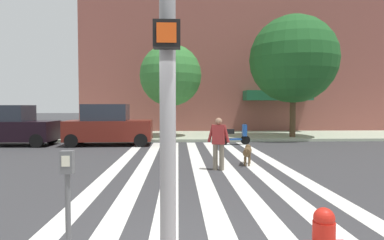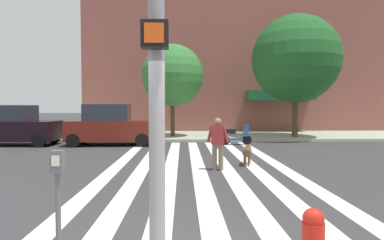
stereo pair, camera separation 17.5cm
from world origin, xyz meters
name	(u,v)px [view 1 (the left image)]	position (x,y,z in m)	size (l,w,h in m)	color
ground_plane	(187,165)	(0.00, 6.96, 0.00)	(160.00, 160.00, 0.00)	#353538
sidewalk_far	(183,136)	(0.00, 16.91, 0.07)	(80.00, 6.00, 0.15)	#A7B197
crosswalk_stripes	(198,164)	(0.37, 6.96, 0.00)	(5.85, 13.31, 0.01)	silver
parking_meter_curbside	(68,193)	(-1.55, -0.49, 1.03)	(0.14, 0.11, 1.36)	#515456
parked_car_near_curb	(10,127)	(-8.77, 12.68, 0.96)	(4.35, 2.02, 2.04)	black
parked_car_behind_first	(109,126)	(-3.85, 12.68, 0.98)	(4.33, 2.13, 2.09)	#5F1C14
parked_scooter	(235,135)	(2.60, 12.57, 0.48)	(1.63, 0.50, 1.11)	black
street_tree_nearest	(171,75)	(-0.77, 15.88, 3.86)	(3.76, 3.76, 5.60)	#4C3823
street_tree_middle	(293,59)	(6.55, 15.18, 4.77)	(5.20, 5.20, 7.23)	#4C3823
pedestrian_dog_walker	(219,141)	(0.95, 5.93, 0.93)	(0.70, 0.33, 1.64)	#6B6051
dog_on_leash	(247,152)	(2.06, 6.87, 0.44)	(0.46, 1.13, 0.65)	brown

